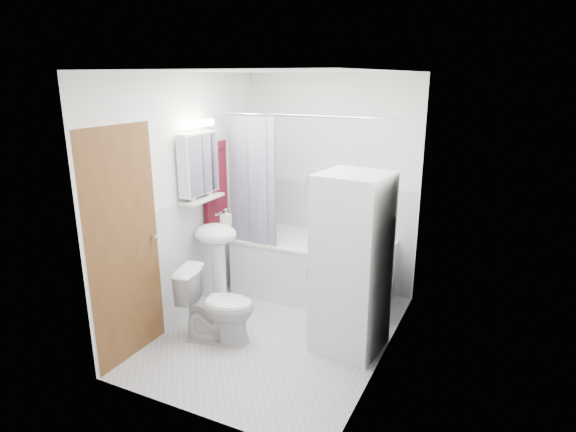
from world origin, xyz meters
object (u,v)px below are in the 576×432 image
at_px(sink, 217,248).
at_px(washer_dryer, 351,264).
at_px(toilet, 217,306).
at_px(bathtub, 313,265).

relative_size(sink, washer_dryer, 0.65).
bearing_deg(washer_dryer, toilet, -153.43).
height_order(washer_dryer, toilet, washer_dryer).
bearing_deg(sink, toilet, -57.17).
relative_size(bathtub, washer_dryer, 1.06).
bearing_deg(sink, bathtub, 48.10).
xyz_separation_m(bathtub, toilet, (-0.41, -1.27, -0.01)).
relative_size(sink, toilet, 1.49).
bearing_deg(bathtub, toilet, -108.05).
bearing_deg(washer_dryer, sink, -175.90).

